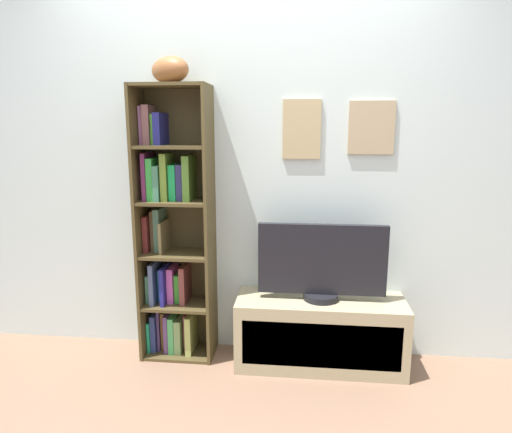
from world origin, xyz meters
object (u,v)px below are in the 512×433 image
object	(u,v)px
bookshelf	(172,236)
television	(322,263)
tv_stand	(320,332)
football	(170,70)

from	to	relation	value
bookshelf	television	size ratio (longest dim) A/B	2.23
tv_stand	television	bearing A→B (deg)	90.00
football	tv_stand	xyz separation A→B (m)	(0.94, -0.05, -1.64)
bookshelf	tv_stand	distance (m)	1.15
television	football	bearing A→B (deg)	177.04
football	bookshelf	bearing A→B (deg)	141.40
tv_stand	football	bearing A→B (deg)	176.97
bookshelf	tv_stand	xyz separation A→B (m)	(0.98, -0.08, -0.59)
television	bookshelf	bearing A→B (deg)	175.32
bookshelf	football	size ratio (longest dim) A/B	6.19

